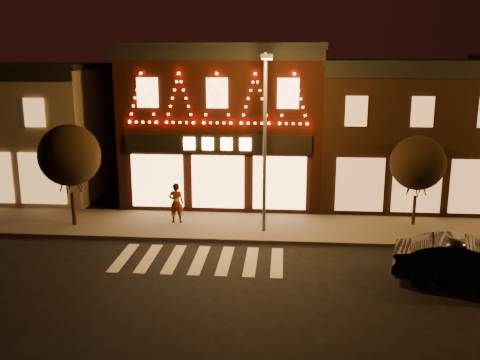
# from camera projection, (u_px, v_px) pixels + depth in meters

# --- Properties ---
(ground) EXTENTS (120.00, 120.00, 0.00)m
(ground) POSITION_uv_depth(u_px,v_px,m) (180.00, 307.00, 16.77)
(ground) COLOR black
(ground) RESTS_ON ground
(sidewalk_far) EXTENTS (44.00, 4.00, 0.15)m
(sidewalk_far) POSITION_uv_depth(u_px,v_px,m) (256.00, 227.00, 24.36)
(sidewalk_far) COLOR #47423D
(sidewalk_far) RESTS_ON ground
(building_left) EXTENTS (12.20, 8.28, 7.30)m
(building_left) POSITION_uv_depth(u_px,v_px,m) (1.00, 128.00, 30.56)
(building_left) COLOR #746652
(building_left) RESTS_ON ground
(building_pulp) EXTENTS (10.20, 8.34, 8.30)m
(building_pulp) POSITION_uv_depth(u_px,v_px,m) (226.00, 122.00, 29.39)
(building_pulp) COLOR black
(building_pulp) RESTS_ON ground
(building_right_a) EXTENTS (9.20, 8.28, 7.50)m
(building_right_a) POSITION_uv_depth(u_px,v_px,m) (402.00, 131.00, 28.72)
(building_right_a) COLOR black
(building_right_a) RESTS_ON ground
(streetlamp_mid) EXTENTS (0.50, 1.76, 7.69)m
(streetlamp_mid) POSITION_uv_depth(u_px,v_px,m) (265.00, 130.00, 22.35)
(streetlamp_mid) COLOR #59595E
(streetlamp_mid) RESTS_ON sidewalk_far
(tree_left) EXTENTS (2.76, 2.76, 4.61)m
(tree_left) POSITION_uv_depth(u_px,v_px,m) (70.00, 155.00, 23.75)
(tree_left) COLOR black
(tree_left) RESTS_ON sidewalk_far
(tree_right) EXTENTS (2.45, 2.45, 4.10)m
(tree_right) POSITION_uv_depth(u_px,v_px,m) (418.00, 163.00, 23.88)
(tree_right) COLOR black
(tree_right) RESTS_ON sidewalk_far
(dark_sedan) EXTENTS (5.12, 2.81, 1.60)m
(dark_sedan) POSITION_uv_depth(u_px,v_px,m) (467.00, 263.00, 18.25)
(dark_sedan) COLOR black
(dark_sedan) RESTS_ON ground
(pedestrian) EXTENTS (0.69, 0.46, 1.88)m
(pedestrian) POSITION_uv_depth(u_px,v_px,m) (176.00, 203.00, 24.59)
(pedestrian) COLOR gray
(pedestrian) RESTS_ON sidewalk_far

